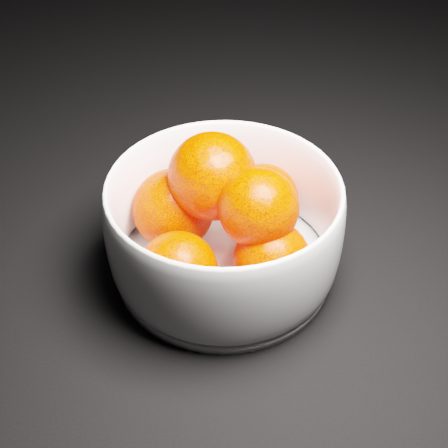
{
  "coord_description": "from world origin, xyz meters",
  "views": [
    {
      "loc": [
        0.18,
        -0.63,
        0.39
      ],
      "look_at": [
        0.17,
        -0.25,
        0.05
      ],
      "focal_mm": 50.0,
      "sensor_mm": 36.0,
      "label": 1
    }
  ],
  "objects": [
    {
      "name": "bowl",
      "position": [
        0.17,
        -0.25,
        0.05
      ],
      "size": [
        0.19,
        0.19,
        0.09
      ],
      "rotation": [
        0.0,
        0.0,
        0.07
      ],
      "color": "white",
      "rests_on": "ground"
    },
    {
      "name": "ground",
      "position": [
        0.0,
        0.0,
        0.0
      ],
      "size": [
        3.0,
        3.0,
        0.0
      ],
      "primitive_type": "cube",
      "color": "black",
      "rests_on": "ground"
    },
    {
      "name": "orange_pile",
      "position": [
        0.17,
        -0.24,
        0.06
      ],
      "size": [
        0.15,
        0.15,
        0.11
      ],
      "color": "#FF2700",
      "rests_on": "bowl"
    }
  ]
}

